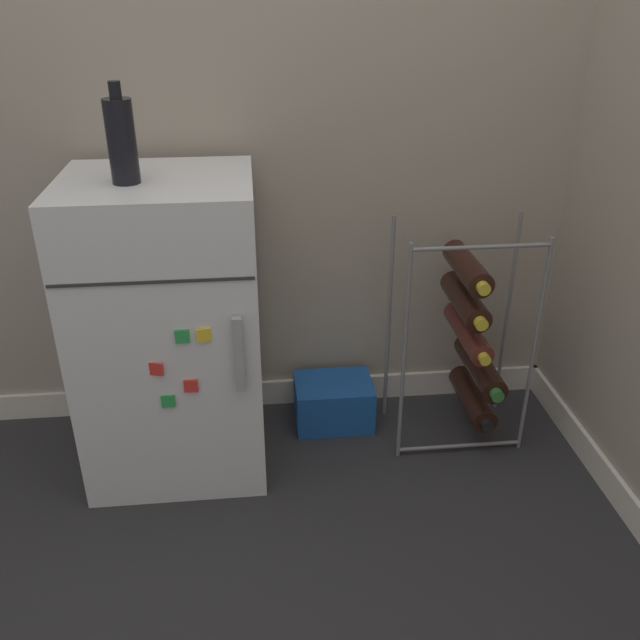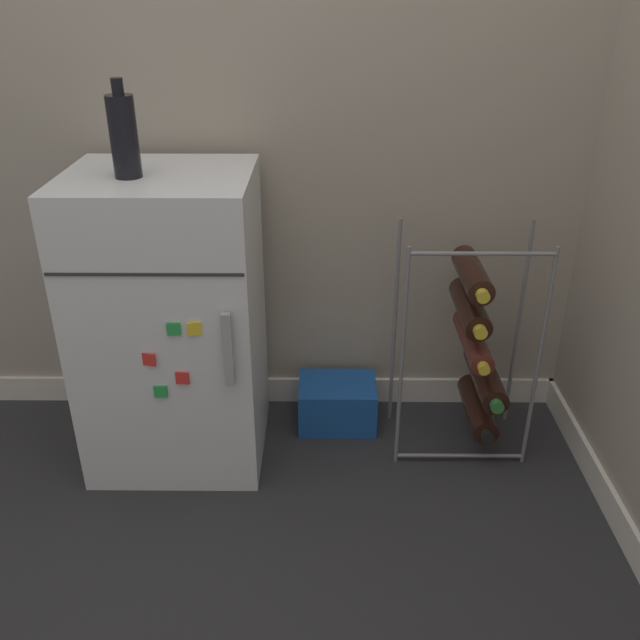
{
  "view_description": "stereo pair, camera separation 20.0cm",
  "coord_description": "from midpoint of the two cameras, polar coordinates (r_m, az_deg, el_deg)",
  "views": [
    {
      "loc": [
        -0.15,
        -1.47,
        1.35
      ],
      "look_at": [
        0.03,
        0.3,
        0.44
      ],
      "focal_mm": 38.0,
      "sensor_mm": 36.0,
      "label": 1
    },
    {
      "loc": [
        0.05,
        -1.48,
        1.35
      ],
      "look_at": [
        0.03,
        0.3,
        0.44
      ],
      "focal_mm": 38.0,
      "sensor_mm": 36.0,
      "label": 2
    }
  ],
  "objects": [
    {
      "name": "mini_fridge",
      "position": [
        2.01,
        -15.27,
        -0.89
      ],
      "size": [
        0.51,
        0.47,
        0.88
      ],
      "color": "silver",
      "rests_on": "ground_plane"
    },
    {
      "name": "fridge_top_bottle",
      "position": [
        1.8,
        -19.56,
        14.05
      ],
      "size": [
        0.07,
        0.07,
        0.24
      ],
      "color": "black",
      "rests_on": "mini_fridge"
    },
    {
      "name": "wall_back",
      "position": [
        2.05,
        -4.94,
        23.84
      ],
      "size": [
        6.7,
        0.07,
        2.5
      ],
      "color": "#9E9384",
      "rests_on": "ground_plane"
    },
    {
      "name": "wine_rack",
      "position": [
        2.12,
        9.97,
        -1.54
      ],
      "size": [
        0.41,
        0.33,
        0.71
      ],
      "color": "slate",
      "rests_on": "ground_plane"
    },
    {
      "name": "ground_plane",
      "position": [
        2.0,
        -3.03,
        -15.42
      ],
      "size": [
        14.0,
        14.0,
        0.0
      ],
      "primitive_type": "plane",
      "color": "#28282B"
    },
    {
      "name": "soda_box",
      "position": [
        2.28,
        -1.38,
        -6.98
      ],
      "size": [
        0.25,
        0.19,
        0.15
      ],
      "color": "#194C9E",
      "rests_on": "ground_plane"
    }
  ]
}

